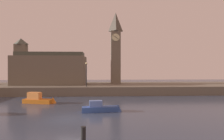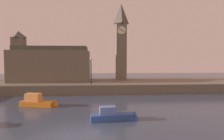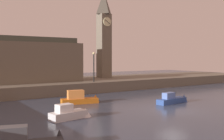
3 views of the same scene
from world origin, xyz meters
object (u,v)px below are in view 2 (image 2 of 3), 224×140
at_px(parliament_hall, 50,64).
at_px(streetlamp, 91,68).
at_px(boat_tour_blue, 117,115).
at_px(boat_patrol_orange, 40,102).
at_px(clock_tower, 121,40).

height_order(parliament_hall, streetlamp, parliament_hall).
height_order(streetlamp, boat_tour_blue, streetlamp).
distance_m(boat_patrol_orange, boat_tour_blue, 9.95).
relative_size(streetlamp, boat_tour_blue, 0.94).
bearing_deg(parliament_hall, streetlamp, -32.93).
xyz_separation_m(parliament_hall, boat_tour_blue, (10.71, -17.50, -4.21)).
bearing_deg(boat_tour_blue, parliament_hall, 121.47).
relative_size(parliament_hall, boat_patrol_orange, 2.91).
xyz_separation_m(streetlamp, boat_patrol_orange, (-5.45, -7.10, -3.62)).
relative_size(clock_tower, boat_patrol_orange, 3.12).
xyz_separation_m(clock_tower, boat_patrol_orange, (-10.92, -13.19, -8.62)).
bearing_deg(parliament_hall, clock_tower, 4.55).
bearing_deg(parliament_hall, boat_tour_blue, -58.53).
distance_m(clock_tower, boat_tour_blue, 20.65).
height_order(boat_patrol_orange, boat_tour_blue, boat_patrol_orange).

